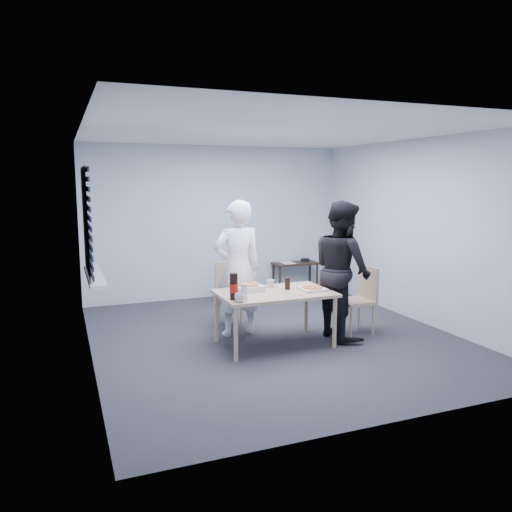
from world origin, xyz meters
name	(u,v)px	position (x,y,z in m)	size (l,w,h in m)	color
room	(89,230)	(-2.20, 0.40, 1.44)	(5.00, 5.00, 5.00)	#2E2D33
dining_table	(274,297)	(-0.12, -0.29, 0.61)	(1.38, 0.87, 0.67)	tan
chair_far	(232,289)	(-0.33, 0.72, 0.51)	(0.42, 0.42, 0.89)	tan
chair_right	(361,295)	(1.17, -0.23, 0.51)	(0.42, 0.42, 0.89)	tan
person_white	(238,268)	(-0.39, 0.29, 0.89)	(0.65, 0.42, 1.77)	white
person_black	(342,270)	(0.82, -0.29, 0.89)	(0.86, 0.47, 1.77)	black
side_table	(295,267)	(1.41, 2.28, 0.47)	(0.82, 0.37, 0.55)	black
stool	(239,279)	(0.14, 1.74, 0.44)	(0.40, 0.40, 0.55)	black
backpack	(239,261)	(0.14, 1.73, 0.74)	(0.27, 0.20, 0.38)	slate
pizza_box_a	(248,287)	(-0.40, -0.11, 0.71)	(0.33, 0.33, 0.08)	silver
pizza_box_b	(312,289)	(0.35, -0.39, 0.69)	(0.30, 0.30, 0.04)	silver
mug_a	(240,298)	(-0.68, -0.63, 0.72)	(0.12, 0.12, 0.10)	silver
mug_b	(271,283)	(-0.05, -0.02, 0.72)	(0.10, 0.10, 0.09)	silver
cola_glass	(287,284)	(0.08, -0.23, 0.75)	(0.07, 0.07, 0.15)	black
soda_bottle	(234,287)	(-0.71, -0.49, 0.82)	(0.10, 0.10, 0.30)	black
plastic_cups	(244,292)	(-0.60, -0.54, 0.76)	(0.08, 0.08, 0.18)	silver
rubber_band	(301,295)	(0.11, -0.56, 0.67)	(0.05, 0.05, 0.00)	red
papers	(287,263)	(1.26, 2.30, 0.55)	(0.22, 0.30, 0.01)	white
black_box	(305,260)	(1.63, 2.32, 0.58)	(0.13, 0.09, 0.06)	black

